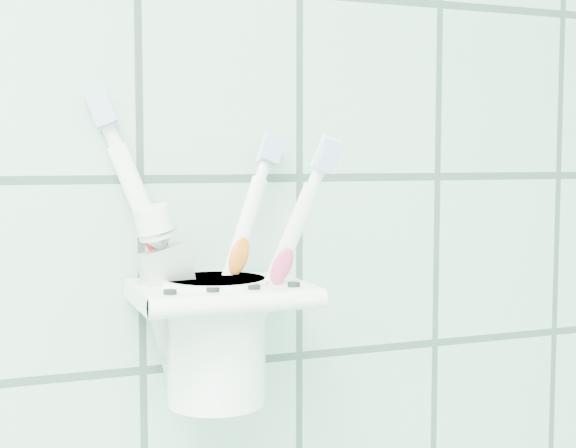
# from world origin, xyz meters

# --- Properties ---
(holder_bracket) EXTENTS (0.12, 0.10, 0.04)m
(holder_bracket) POSITION_xyz_m (0.65, 1.15, 1.31)
(holder_bracket) COLOR white
(holder_bracket) RESTS_ON wall_back
(cup) EXTENTS (0.08, 0.08, 0.09)m
(cup) POSITION_xyz_m (0.65, 1.16, 1.28)
(cup) COLOR white
(cup) RESTS_ON holder_bracket
(toothbrush_pink) EXTENTS (0.08, 0.05, 0.22)m
(toothbrush_pink) POSITION_xyz_m (0.65, 1.16, 1.36)
(toothbrush_pink) COLOR white
(toothbrush_pink) RESTS_ON cup
(toothbrush_blue) EXTENTS (0.07, 0.04, 0.19)m
(toothbrush_blue) POSITION_xyz_m (0.64, 1.15, 1.34)
(toothbrush_blue) COLOR white
(toothbrush_blue) RESTS_ON cup
(toothbrush_orange) EXTENTS (0.06, 0.05, 0.19)m
(toothbrush_orange) POSITION_xyz_m (0.66, 1.16, 1.34)
(toothbrush_orange) COLOR white
(toothbrush_orange) RESTS_ON cup
(toothpaste_tube) EXTENTS (0.06, 0.03, 0.14)m
(toothpaste_tube) POSITION_xyz_m (0.64, 1.16, 1.32)
(toothpaste_tube) COLOR silver
(toothpaste_tube) RESTS_ON cup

